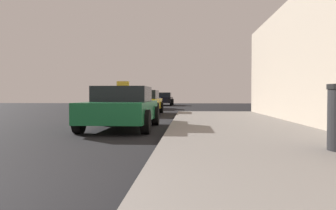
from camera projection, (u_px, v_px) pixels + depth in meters
car_green at (122, 107)px, 10.14m from camera, size 1.98×4.02×1.43m
car_yellow at (143, 102)px, 17.88m from camera, size 1.96×4.50×1.27m
car_blue at (147, 100)px, 25.12m from camera, size 1.98×4.35×1.43m
car_black at (163, 99)px, 33.77m from camera, size 1.95×4.55×1.27m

